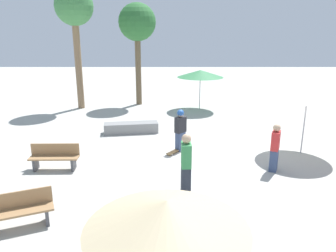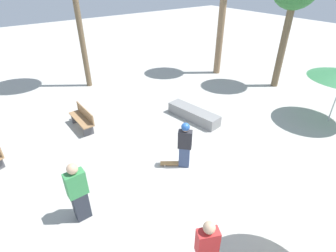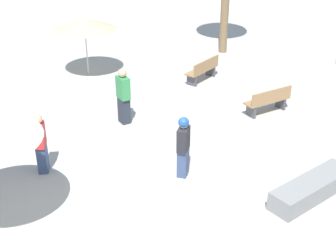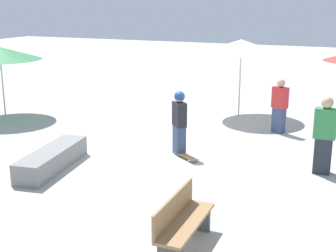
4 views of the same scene
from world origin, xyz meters
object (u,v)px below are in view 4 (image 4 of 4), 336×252
object	(u,v)px
concrete_ledge	(52,159)
shade_umbrella_cream	(241,46)
skater_main	(179,121)
bench_near	(182,222)
bystander_far	(280,106)
skateboard	(186,156)
shade_umbrella_green	(0,53)
bystander_watching	(324,136)

from	to	relation	value
concrete_ledge	shade_umbrella_cream	xyz separation A→B (m)	(-2.58, -6.70, 2.08)
skater_main	concrete_ledge	world-z (taller)	skater_main
skater_main	bench_near	xyz separation A→B (m)	(-1.78, 4.24, -0.45)
concrete_ledge	bystander_far	size ratio (longest dim) A/B	1.55
concrete_ledge	skateboard	bearing A→B (deg)	-143.61
bench_near	shade_umbrella_cream	distance (m)	9.12
concrete_ledge	shade_umbrella_green	size ratio (longest dim) A/B	0.94
skateboard	shade_umbrella_green	xyz separation A→B (m)	(7.14, -1.61, 2.04)
skateboard	bystander_far	bearing A→B (deg)	99.44
shade_umbrella_green	bystander_watching	size ratio (longest dim) A/B	1.51
skateboard	shade_umbrella_green	size ratio (longest dim) A/B	0.29
bench_near	shade_umbrella_green	xyz separation A→B (m)	(8.63, -5.60, 1.67)
bench_near	bystander_watching	xyz separation A→B (m)	(-1.66, -4.27, 0.45)
bench_near	shade_umbrella_green	bearing A→B (deg)	-124.12
skateboard	bystander_watching	bearing A→B (deg)	41.13
skateboard	bystander_far	xyz separation A→B (m)	(-1.62, -3.25, 0.74)
skateboard	concrete_ledge	world-z (taller)	concrete_ledge
skateboard	bystander_watching	distance (m)	3.27
shade_umbrella_green	skateboard	bearing A→B (deg)	167.26
bystander_watching	skateboard	bearing A→B (deg)	3.89
bystander_watching	shade_umbrella_green	bearing A→B (deg)	-8.64
bystander_far	skater_main	bearing A→B (deg)	-98.24
skateboard	bystander_far	world-z (taller)	bystander_far
skater_main	skateboard	world-z (taller)	skater_main
concrete_ledge	bystander_watching	bearing A→B (deg)	-159.15
concrete_ledge	skater_main	bearing A→B (deg)	-136.75
shade_umbrella_green	bystander_far	distance (m)	9.01
concrete_ledge	shade_umbrella_green	distance (m)	6.05
skater_main	shade_umbrella_cream	distance (m)	4.79
skateboard	bystander_watching	xyz separation A→B (m)	(-3.15, -0.28, 0.82)
concrete_ledge	shade_umbrella_green	world-z (taller)	shade_umbrella_green
skater_main	shade_umbrella_green	size ratio (longest dim) A/B	0.61
skater_main	bench_near	distance (m)	4.62
skater_main	concrete_ledge	xyz separation A→B (m)	(2.28, 2.14, -0.64)
skateboard	shade_umbrella_cream	bearing A→B (deg)	125.86
bystander_far	shade_umbrella_cream	bearing A→B (deg)	160.41
skater_main	skateboard	distance (m)	0.90
shade_umbrella_cream	skateboard	bearing A→B (deg)	89.90
skater_main	concrete_ledge	size ratio (longest dim) A/B	0.65
bench_near	skater_main	bearing A→B (deg)	-158.33
shade_umbrella_cream	shade_umbrella_green	size ratio (longest dim) A/B	0.97
shade_umbrella_cream	bystander_far	world-z (taller)	shade_umbrella_cream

